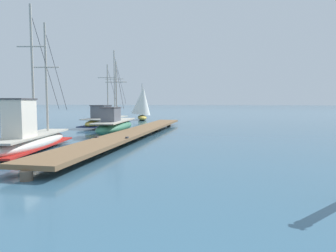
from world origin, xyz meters
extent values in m
cube|color=brown|center=(-6.21, 17.91, 0.37)|extent=(2.19, 22.13, 0.16)
cylinder|color=brown|center=(-6.02, 6.87, 0.15)|extent=(0.36, 0.36, 0.29)
cylinder|color=brown|center=(-6.11, 12.39, 0.15)|extent=(0.36, 0.36, 0.29)
cylinder|color=brown|center=(-6.21, 17.91, 0.15)|extent=(0.36, 0.36, 0.29)
cylinder|color=brown|center=(-6.31, 23.44, 0.15)|extent=(0.36, 0.36, 0.29)
cylinder|color=brown|center=(-6.40, 28.96, 0.15)|extent=(0.36, 0.36, 0.29)
cube|color=#333338|center=(-6.93, 13.48, 0.49)|extent=(0.12, 0.20, 0.08)
cube|color=#333338|center=(-5.33, 13.51, 0.49)|extent=(0.12, 0.20, 0.08)
ellipsoid|color=#337556|center=(-8.33, 19.53, 0.47)|extent=(2.58, 7.45, 0.94)
cube|color=#B2AD9E|center=(-8.33, 19.53, 0.90)|extent=(2.29, 6.70, 0.08)
cube|color=#565B66|center=(-8.20, 18.44, 1.39)|extent=(1.11, 1.86, 0.90)
cube|color=#3D3D42|center=(-8.20, 18.44, 1.87)|extent=(1.20, 2.01, 0.06)
cylinder|color=#B2ADA3|center=(-8.38, 19.89, 3.04)|extent=(0.11, 0.11, 4.19)
cylinder|color=#B2ADA3|center=(-8.38, 19.89, 3.66)|extent=(1.55, 0.25, 0.06)
cylinder|color=#333338|center=(-8.51, 21.01, 3.25)|extent=(0.28, 2.17, 3.10)
ellipsoid|color=gold|center=(-11.39, 25.06, 0.42)|extent=(2.15, 7.60, 0.85)
cube|color=#B2AD9E|center=(-11.39, 25.06, 0.81)|extent=(1.89, 6.84, 0.08)
cube|color=#19234C|center=(-11.39, 25.06, 0.23)|extent=(2.17, 7.45, 0.08)
cube|color=#565B66|center=(-11.38, 23.92, 1.38)|extent=(1.23, 1.75, 1.06)
cube|color=#3D3D42|center=(-11.38, 23.92, 1.94)|extent=(1.33, 1.89, 0.06)
cylinder|color=#B2ADA3|center=(-11.40, 25.44, 3.24)|extent=(0.11, 0.11, 4.78)
cylinder|color=#B2ADA3|center=(-11.40, 25.44, 4.46)|extent=(1.86, 0.08, 0.06)
cylinder|color=#333338|center=(-11.41, 26.73, 3.48)|extent=(0.05, 2.49, 3.54)
cylinder|color=#B2ADA3|center=(-11.42, 27.14, 4.01)|extent=(0.11, 0.11, 6.33)
cylinder|color=#B2ADA3|center=(-11.42, 27.14, 4.44)|extent=(1.86, 0.08, 0.06)
cylinder|color=#333338|center=(-11.44, 28.85, 4.33)|extent=(0.06, 3.29, 4.68)
ellipsoid|color=silver|center=(-9.29, 11.61, 0.38)|extent=(2.75, 6.86, 0.75)
cube|color=#B2AD9E|center=(-9.29, 11.61, 0.71)|extent=(2.45, 6.17, 0.08)
cube|color=#B21E19|center=(-9.29, 11.61, 0.21)|extent=(2.74, 6.74, 0.08)
cube|color=silver|center=(-9.10, 10.62, 1.55)|extent=(1.11, 1.50, 1.60)
cube|color=#3D3D42|center=(-9.10, 10.62, 2.38)|extent=(1.20, 1.62, 0.06)
cylinder|color=#B2ADA3|center=(-9.35, 11.93, 3.73)|extent=(0.11, 0.11, 5.96)
cylinder|color=#B2ADA3|center=(-9.35, 11.93, 4.80)|extent=(1.36, 0.32, 0.06)
cylinder|color=#333338|center=(-9.66, 13.52, 4.03)|extent=(0.60, 3.05, 4.41)
cylinder|color=#B2ADA3|center=(-9.64, 13.41, 3.50)|extent=(0.11, 0.11, 5.51)
cylinder|color=#B2ADA3|center=(-9.64, 13.41, 4.03)|extent=(1.36, 0.32, 0.06)
cylinder|color=#333338|center=(-9.92, 14.88, 3.78)|extent=(0.56, 2.82, 4.07)
ellipsoid|color=gold|center=(-11.11, 35.38, 0.30)|extent=(2.60, 4.80, 0.60)
cylinder|color=#B2ADA3|center=(-11.14, 35.47, 2.55)|extent=(0.08, 0.08, 3.89)
cone|color=silver|center=(-11.03, 35.14, 2.35)|extent=(3.31, 3.10, 3.54)
camera|label=1|loc=(-0.28, -0.67, 2.27)|focal=32.40mm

